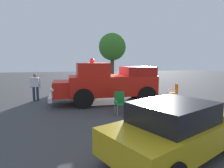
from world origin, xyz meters
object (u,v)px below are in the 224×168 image
object	(u,v)px
traffic_cone	(96,90)
lawn_chair_by_car	(120,101)
vintage_fire_truck	(108,82)
classic_hot_rod	(180,127)
spectator_standing	(35,85)
lawn_chair_spare	(175,91)
oak_tree_left	(112,47)

from	to	relation	value
traffic_cone	lawn_chair_by_car	bearing A→B (deg)	-173.99
vintage_fire_truck	lawn_chair_by_car	world-z (taller)	vintage_fire_truck
vintage_fire_truck	classic_hot_rod	size ratio (longest dim) A/B	1.27
classic_hot_rod	spectator_standing	distance (m)	9.28
spectator_standing	traffic_cone	xyz separation A→B (m)	(1.51, -3.87, -0.66)
vintage_fire_truck	spectator_standing	world-z (taller)	vintage_fire_truck
lawn_chair_by_car	lawn_chair_spare	distance (m)	4.66
lawn_chair_spare	vintage_fire_truck	bearing A→B (deg)	89.61
traffic_cone	vintage_fire_truck	bearing A→B (deg)	-172.32
lawn_chair_by_car	oak_tree_left	world-z (taller)	oak_tree_left
lawn_chair_by_car	spectator_standing	world-z (taller)	spectator_standing
classic_hot_rod	traffic_cone	distance (m)	9.39
oak_tree_left	vintage_fire_truck	bearing A→B (deg)	167.75
vintage_fire_truck	traffic_cone	distance (m)	3.02
classic_hot_rod	oak_tree_left	size ratio (longest dim) A/B	0.78
lawn_chair_spare	oak_tree_left	xyz separation A→B (m)	(14.80, 1.01, 3.63)
classic_hot_rod	traffic_cone	xyz separation A→B (m)	(9.30, 1.16, -0.44)
lawn_chair_spare	oak_tree_left	distance (m)	15.27
classic_hot_rod	traffic_cone	world-z (taller)	classic_hot_rod
spectator_standing	traffic_cone	bearing A→B (deg)	-68.69
classic_hot_rod	lawn_chair_spare	size ratio (longest dim) A/B	4.64
spectator_standing	traffic_cone	size ratio (longest dim) A/B	2.64
classic_hot_rod	spectator_standing	xyz separation A→B (m)	(7.79, 5.03, 0.22)
lawn_chair_spare	traffic_cone	size ratio (longest dim) A/B	1.61
classic_hot_rod	traffic_cone	size ratio (longest dim) A/B	7.45
lawn_chair_spare	oak_tree_left	size ratio (longest dim) A/B	0.17
vintage_fire_truck	traffic_cone	size ratio (longest dim) A/B	9.49
oak_tree_left	traffic_cone	size ratio (longest dim) A/B	9.59
lawn_chair_spare	traffic_cone	bearing A→B (deg)	57.94
vintage_fire_truck	lawn_chair_spare	world-z (taller)	vintage_fire_truck
lawn_chair_by_car	traffic_cone	xyz separation A→B (m)	(5.16, 0.54, -0.28)
lawn_chair_by_car	spectator_standing	xyz separation A→B (m)	(3.65, 4.41, 0.37)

